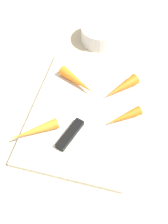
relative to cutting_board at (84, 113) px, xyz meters
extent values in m
plane|color=#C6B793|center=(0.00, 0.00, -0.01)|extent=(1.40, 1.40, 0.00)
cube|color=silver|center=(0.00, 0.00, 0.00)|extent=(0.36, 0.26, 0.01)
cube|color=#B7B7BC|center=(0.02, -0.02, 0.01)|extent=(0.11, 0.05, 0.00)
cube|color=black|center=(-0.07, 0.01, 0.01)|extent=(0.09, 0.05, 0.01)
cone|color=orange|center=(0.08, 0.04, 0.02)|extent=(0.08, 0.12, 0.03)
cone|color=orange|center=(-0.09, 0.10, 0.02)|extent=(0.09, 0.11, 0.03)
cone|color=orange|center=(0.00, -0.10, 0.02)|extent=(0.08, 0.09, 0.02)
cone|color=orange|center=(0.09, -0.08, 0.02)|extent=(0.10, 0.09, 0.03)
cylinder|color=silver|center=(0.29, 0.02, 0.02)|extent=(0.12, 0.12, 0.05)
camera|label=1|loc=(-0.42, -0.11, 0.61)|focal=47.64mm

